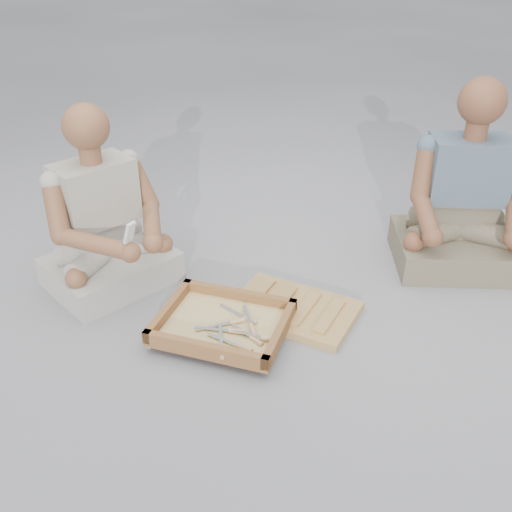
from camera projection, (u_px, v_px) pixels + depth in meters
The scene contains 23 objects.
ground at pixel (240, 339), 2.49m from camera, with size 60.00×60.00×0.00m, color #96969B.
carved_panel at pixel (293, 309), 2.65m from camera, with size 0.56×0.38×0.04m, color olive.
tool_tray at pixel (223, 324), 2.49m from camera, with size 0.62×0.53×0.07m.
chisel_0 at pixel (232, 322), 2.48m from camera, with size 0.16×0.18×0.02m.
chisel_1 at pixel (252, 327), 2.44m from camera, with size 0.16×0.18×0.02m.
chisel_2 at pixel (240, 347), 2.34m from camera, with size 0.22×0.03×0.02m.
chisel_3 at pixel (247, 318), 2.51m from camera, with size 0.22×0.06×0.02m.
chisel_4 at pixel (265, 338), 2.37m from camera, with size 0.22×0.04×0.02m.
chisel_5 at pixel (232, 331), 2.43m from camera, with size 0.21×0.09×0.02m.
chisel_6 at pixel (222, 349), 2.32m from camera, with size 0.14×0.19×0.02m.
chisel_7 at pixel (253, 339), 2.39m from camera, with size 0.21×0.09×0.02m.
wood_chip_0 at pixel (268, 322), 2.59m from camera, with size 0.02×0.01×0.00m, color #DBC381.
wood_chip_1 at pixel (312, 334), 2.52m from camera, with size 0.02×0.01×0.00m, color #DBC381.
wood_chip_2 at pixel (261, 365), 2.34m from camera, with size 0.02×0.01×0.00m, color #DBC381.
wood_chip_3 at pixel (243, 320), 2.61m from camera, with size 0.02×0.01×0.00m, color #DBC381.
wood_chip_4 at pixel (150, 347), 2.44m from camera, with size 0.02×0.01×0.00m, color #DBC381.
wood_chip_5 at pixel (145, 338), 2.50m from camera, with size 0.02×0.01×0.00m, color #DBC381.
wood_chip_6 at pixel (237, 289), 2.83m from camera, with size 0.02×0.01×0.00m, color #DBC381.
wood_chip_7 at pixel (158, 342), 2.47m from camera, with size 0.02×0.01×0.00m, color #DBC381.
wood_chip_8 at pixel (214, 341), 2.48m from camera, with size 0.02×0.01×0.00m, color #DBC381.
craftsman at pixel (105, 228), 2.74m from camera, with size 0.68×0.69×0.90m.
companion at pixel (463, 207), 2.90m from camera, with size 0.77×0.71×0.97m.
mobile_phone at pixel (130, 232), 2.44m from camera, with size 0.05×0.05×0.11m.
Camera 1 is at (1.00, -1.70, 1.58)m, focal length 40.00 mm.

